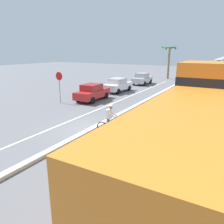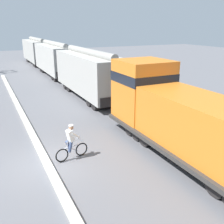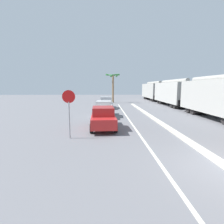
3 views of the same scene
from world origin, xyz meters
The scene contains 7 objects.
ground_plane centered at (0.00, 0.00, 0.00)m, with size 120.00×120.00×0.00m, color slate.
median_curb centered at (0.00, 6.00, 0.08)m, with size 0.36×36.00×0.16m, color beige.
locomotive centered at (6.19, -1.96, 1.80)m, with size 3.10×11.61×4.20m.
hopper_car_lead centered at (6.19, 10.19, 2.08)m, with size 2.90×10.60×4.18m.
hopper_car_middle centered at (6.19, 21.79, 2.08)m, with size 2.90×10.60×4.18m.
hopper_car_trailing centered at (6.19, 33.39, 2.08)m, with size 2.90×10.60×4.18m.
cyclist centered at (1.21, -0.07, 0.82)m, with size 1.69×0.54×1.71m.
Camera 2 is at (-1.98, -10.95, 6.07)m, focal length 42.00 mm.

